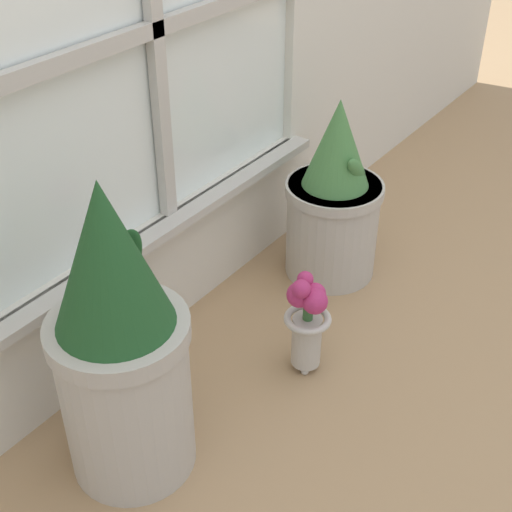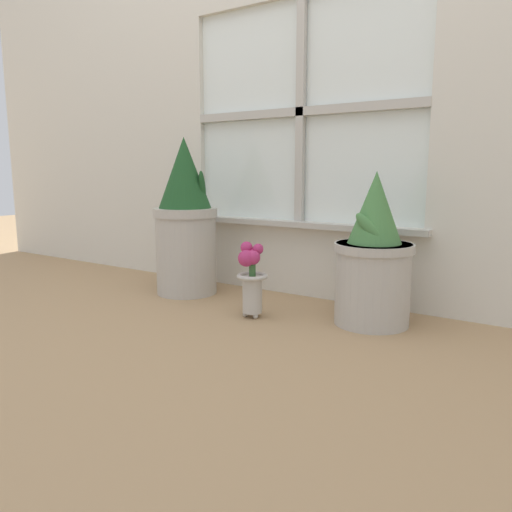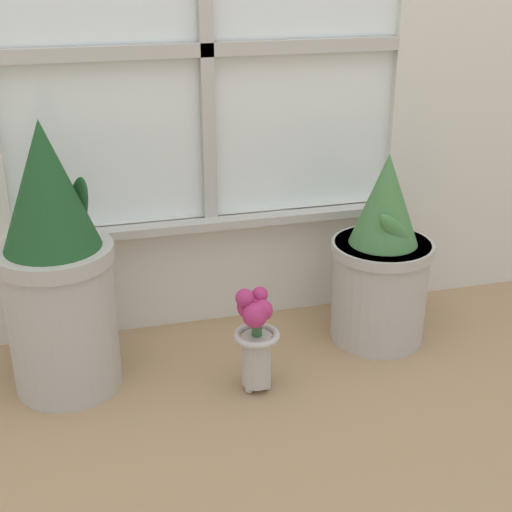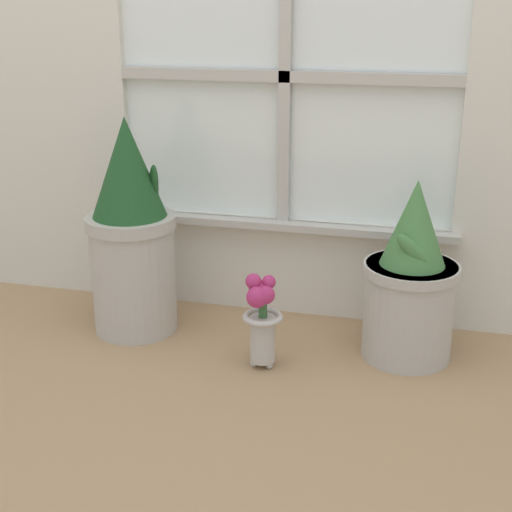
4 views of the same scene
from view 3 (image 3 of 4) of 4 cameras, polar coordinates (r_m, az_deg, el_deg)
ground_plane at (r=1.78m, az=-0.15°, el=-12.17°), size 10.00×10.00×0.00m
potted_plant_left at (r=1.78m, az=-15.67°, el=-1.00°), size 0.28×0.28×0.69m
potted_plant_right at (r=2.00m, az=10.00°, el=-0.51°), size 0.28×0.28×0.54m
flower_vase at (r=1.77m, az=-0.03°, el=-6.15°), size 0.12×0.12×0.28m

